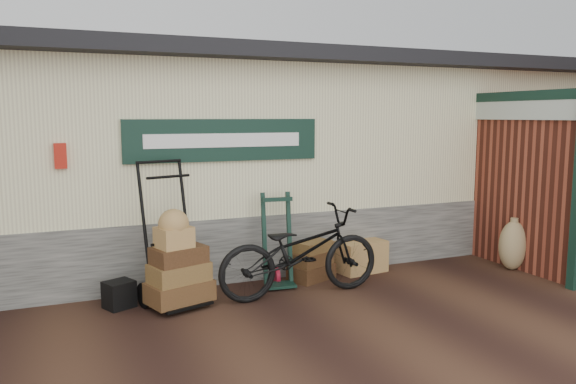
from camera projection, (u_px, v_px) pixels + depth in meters
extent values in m
plane|color=black|center=(273.00, 303.00, 6.83)|extent=(80.00, 80.00, 0.00)
cube|color=#4C4C47|center=(213.00, 226.00, 9.28)|extent=(14.00, 3.54, 0.90)
cube|color=beige|center=(211.00, 136.00, 9.08)|extent=(14.00, 3.50, 2.10)
cube|color=black|center=(212.00, 62.00, 8.79)|extent=(14.40, 4.10, 0.20)
cube|color=black|center=(224.00, 140.00, 7.34)|extent=(2.60, 0.06, 0.55)
cube|color=white|center=(225.00, 140.00, 7.31)|extent=(2.10, 0.01, 0.18)
cube|color=#AF190C|center=(60.00, 156.00, 6.59)|extent=(0.14, 0.10, 0.30)
cube|color=maroon|center=(504.00, 173.00, 9.56)|extent=(1.60, 4.50, 2.60)
cube|color=#194C2D|center=(515.00, 110.00, 8.19)|extent=(0.04, 2.40, 0.28)
cube|color=black|center=(516.00, 96.00, 8.16)|extent=(0.05, 2.50, 0.14)
cube|color=olive|center=(360.00, 256.00, 8.22)|extent=(0.76, 0.55, 0.46)
cube|color=black|center=(119.00, 294.00, 6.66)|extent=(0.41, 0.38, 0.32)
imported|color=black|center=(300.00, 247.00, 7.06)|extent=(0.76, 2.16, 1.25)
ellipsoid|color=olive|center=(513.00, 245.00, 8.29)|extent=(0.53, 0.47, 0.73)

